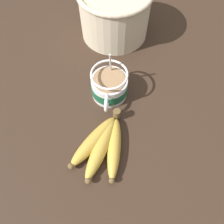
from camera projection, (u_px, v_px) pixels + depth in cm
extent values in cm
cube|color=#332319|center=(107.00, 117.00, 62.06)|extent=(120.77, 120.77, 3.50)
cylinder|color=silver|center=(111.00, 87.00, 61.03)|extent=(9.98, 9.98, 6.52)
cylinder|color=#195638|center=(111.00, 87.00, 61.17)|extent=(10.18, 10.18, 3.09)
torus|color=silver|center=(108.00, 103.00, 57.17)|extent=(5.14, 0.90, 5.14)
cylinder|color=#997551|center=(111.00, 80.00, 58.11)|extent=(8.78, 8.78, 0.40)
torus|color=silver|center=(111.00, 74.00, 56.17)|extent=(9.98, 9.98, 0.60)
cylinder|color=silver|center=(112.00, 68.00, 58.57)|extent=(3.07, 0.50, 12.67)
ellipsoid|color=silver|center=(112.00, 86.00, 63.42)|extent=(3.00, 2.00, 0.80)
cylinder|color=brown|center=(117.00, 114.00, 57.48)|extent=(2.00, 2.00, 3.00)
ellipsoid|color=#B79338|center=(94.00, 141.00, 54.68)|extent=(15.89, 11.87, 3.67)
sphere|color=brown|center=(71.00, 166.00, 51.52)|extent=(1.65, 1.65, 1.65)
ellipsoid|color=#B79338|center=(103.00, 147.00, 53.86)|extent=(17.63, 7.91, 3.56)
sphere|color=brown|center=(88.00, 181.00, 49.90)|extent=(1.60, 1.60, 1.60)
ellipsoid|color=#B79338|center=(114.00, 148.00, 54.00)|extent=(16.12, 3.83, 3.23)
sphere|color=brown|center=(112.00, 181.00, 50.07)|extent=(1.45, 1.45, 1.45)
cylinder|color=beige|center=(115.00, 14.00, 70.23)|extent=(22.18, 22.18, 14.71)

